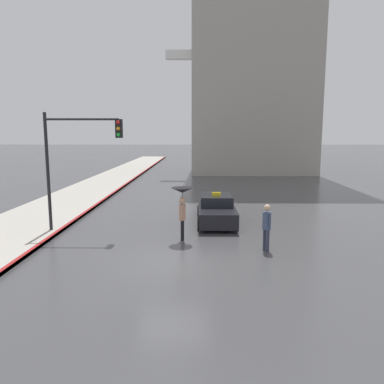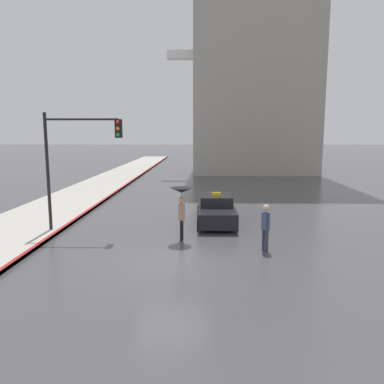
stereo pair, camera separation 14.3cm
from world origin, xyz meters
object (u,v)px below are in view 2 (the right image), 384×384
taxi (216,210)px  traffic_light (77,150)px  pedestrian_man (266,223)px  pedestrian_with_umbrella (182,199)px  monument_cross (204,81)px

taxi → traffic_light: size_ratio=0.88×
pedestrian_man → traffic_light: 8.67m
pedestrian_with_umbrella → pedestrian_man: 3.62m
taxi → pedestrian_with_umbrella: size_ratio=2.11×
pedestrian_man → monument_cross: size_ratio=0.10×
taxi → pedestrian_with_umbrella: 3.82m
pedestrian_with_umbrella → traffic_light: bearing=82.4°
taxi → pedestrian_with_umbrella: bearing=64.2°
taxi → pedestrian_man: bearing=109.6°
traffic_light → pedestrian_man: bearing=-17.3°
pedestrian_with_umbrella → traffic_light: 5.13m
pedestrian_with_umbrella → traffic_light: (-4.62, 1.04, 1.99)m
taxi → monument_cross: 24.01m
taxi → traffic_light: (-6.20, -2.25, 3.10)m
taxi → traffic_light: bearing=20.0°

